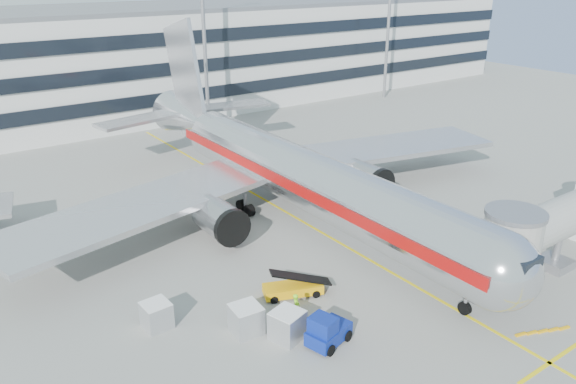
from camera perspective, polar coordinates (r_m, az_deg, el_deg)
ground at (r=43.58m, az=9.12°, el=-7.31°), size 180.00×180.00×0.00m
lead_in_line at (r=50.29m, az=1.18°, el=-2.84°), size 0.25×70.00×0.01m
stop_bar at (r=36.78m, az=25.03°, el=-15.46°), size 6.00×0.25×0.01m
main_jet at (r=49.97m, az=0.04°, el=2.24°), size 50.95×48.70×16.06m
jet_bridge at (r=46.96m, az=27.14°, el=-2.12°), size 17.80×4.50×7.00m
terminal at (r=89.78m, az=-17.84°, el=12.45°), size 150.00×24.25×15.60m
light_mast_centre at (r=77.36m, az=-8.62°, el=17.14°), size 2.40×1.20×25.45m
light_mast_east at (r=97.71m, az=10.28°, el=18.01°), size 2.40×1.20×25.45m
belt_loader at (r=39.09m, az=0.49°, el=-9.72°), size 4.32×2.86×2.04m
baggage_tug at (r=34.48m, az=3.97°, el=-13.95°), size 3.12×2.38×2.10m
cargo_container_left at (r=35.47m, az=-4.27°, el=-12.77°), size 1.90×1.90×1.87m
cargo_container_right at (r=36.81m, az=-13.21°, el=-12.07°), size 1.70×1.70×1.72m
cargo_container_front at (r=34.88m, az=-0.07°, el=-13.37°), size 2.19×2.19×1.87m
ramp_worker at (r=36.46m, az=0.84°, el=-11.61°), size 0.79×0.82×1.90m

